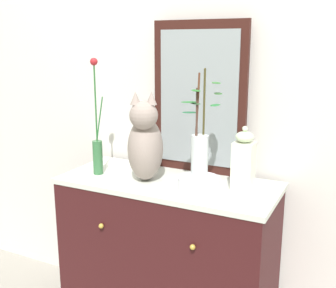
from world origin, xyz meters
TOP-DOWN VIEW (x-y plane):
  - wall_back at (0.00, 0.30)m, footprint 4.40×0.08m
  - sideboard at (0.00, -0.00)m, footprint 1.04×0.47m
  - mirror_leaning at (0.07, 0.20)m, footprint 0.48×0.03m
  - cat_sitting at (-0.10, -0.03)m, footprint 0.28×0.46m
  - vase_slim_green at (-0.36, -0.06)m, footprint 0.07×0.05m
  - bowl_porcelain at (0.18, -0.05)m, footprint 0.19×0.19m
  - vase_glass_clear at (0.18, -0.05)m, footprint 0.18×0.12m
  - jar_lidded_porcelain at (0.35, 0.05)m, footprint 0.09×0.09m

SIDE VIEW (x-z plane):
  - sideboard at x=0.00m, z-range 0.00..0.84m
  - bowl_porcelain at x=0.18m, z-range 0.84..0.90m
  - jar_lidded_porcelain at x=0.35m, z-range 0.83..1.11m
  - vase_slim_green at x=-0.36m, z-range 0.70..1.27m
  - cat_sitting at x=-0.10m, z-range 0.80..1.23m
  - vase_glass_clear at x=0.18m, z-range 0.79..1.27m
  - mirror_leaning at x=0.07m, z-range 0.84..1.59m
  - wall_back at x=0.00m, z-range 0.00..2.60m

